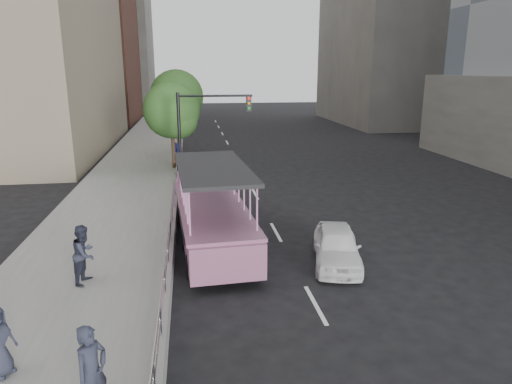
{
  "coord_description": "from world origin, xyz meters",
  "views": [
    {
      "loc": [
        -2.31,
        -13.18,
        6.36
      ],
      "look_at": [
        -0.09,
        2.12,
        2.23
      ],
      "focal_mm": 32.0,
      "sensor_mm": 36.0,
      "label": 1
    }
  ],
  "objects": [
    {
      "name": "pedestrian_mid",
      "position": [
        -5.49,
        -0.21,
        1.18
      ],
      "size": [
        0.86,
        1.0,
        1.76
      ],
      "primitive_type": "imported",
      "rotation": [
        0.0,
        0.0,
        1.32
      ],
      "color": "#2A2E3E",
      "rests_on": "sidewalk"
    },
    {
      "name": "car",
      "position": [
        2.45,
        0.64,
        0.63
      ],
      "size": [
        2.33,
        3.97,
        1.27
      ],
      "primitive_type": "imported",
      "rotation": [
        0.0,
        0.0,
        -0.24
      ],
      "color": "white",
      "rests_on": "ground"
    },
    {
      "name": "sidewalk",
      "position": [
        -5.75,
        10.0,
        0.15
      ],
      "size": [
        5.5,
        80.0,
        0.3
      ],
      "primitive_type": "cube",
      "color": "#9F9F99",
      "rests_on": "ground"
    },
    {
      "name": "midrise_stone_b",
      "position": [
        -16.0,
        64.0,
        10.0
      ],
      "size": [
        16.0,
        14.0,
        20.0
      ],
      "primitive_type": "cube",
      "color": "gray",
      "rests_on": "ground"
    },
    {
      "name": "guardrail",
      "position": [
        -3.12,
        2.0,
        1.14
      ],
      "size": [
        0.07,
        22.0,
        0.71
      ],
      "color": "silver",
      "rests_on": "kerb_wall"
    },
    {
      "name": "kerb_wall",
      "position": [
        -3.12,
        2.0,
        0.48
      ],
      "size": [
        0.24,
        30.0,
        0.36
      ],
      "primitive_type": "cube",
      "color": "gray",
      "rests_on": "sidewalk"
    },
    {
      "name": "pedestrian_near",
      "position": [
        -4.17,
        -5.91,
        1.21
      ],
      "size": [
        0.73,
        0.8,
        1.82
      ],
      "primitive_type": "imported",
      "rotation": [
        0.0,
        0.0,
        0.98
      ],
      "color": "#2A2E3E",
      "rests_on": "sidewalk"
    },
    {
      "name": "parking_sign",
      "position": [
        -3.0,
        10.0,
        1.76
      ],
      "size": [
        0.2,
        0.61,
        2.81
      ],
      "color": "black",
      "rests_on": "ground"
    },
    {
      "name": "traffic_signal",
      "position": [
        -1.7,
        12.5,
        3.5
      ],
      "size": [
        4.2,
        0.32,
        5.2
      ],
      "color": "black",
      "rests_on": "ground"
    },
    {
      "name": "ground",
      "position": [
        0.0,
        0.0,
        0.0
      ],
      "size": [
        160.0,
        160.0,
        0.0
      ],
      "primitive_type": "plane",
      "color": "black"
    },
    {
      "name": "street_tree_near",
      "position": [
        -3.3,
        15.93,
        3.82
      ],
      "size": [
        3.52,
        3.52,
        5.72
      ],
      "color": "#3C281B",
      "rests_on": "ground"
    },
    {
      "name": "duck_boat",
      "position": [
        -1.66,
        3.79,
        1.16
      ],
      "size": [
        2.88,
        9.53,
        3.12
      ],
      "color": "black",
      "rests_on": "ground"
    },
    {
      "name": "street_tree_far",
      "position": [
        -3.1,
        21.93,
        4.31
      ],
      "size": [
        3.97,
        3.97,
        6.45
      ],
      "color": "#3C281B",
      "rests_on": "ground"
    },
    {
      "name": "midrise_brick",
      "position": [
        -18.0,
        48.0,
        13.0
      ],
      "size": [
        18.0,
        16.0,
        26.0
      ],
      "primitive_type": "cube",
      "color": "brown",
      "rests_on": "ground"
    }
  ]
}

